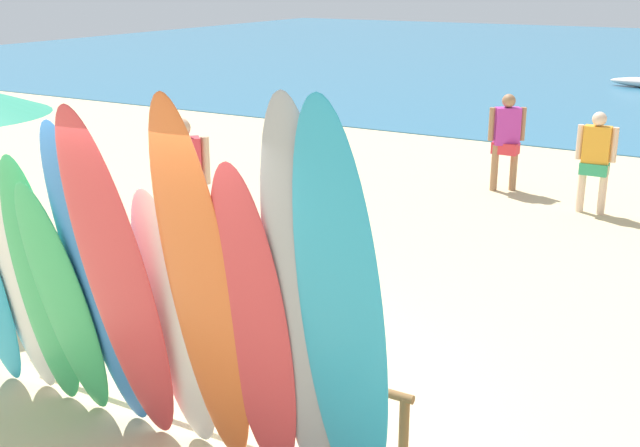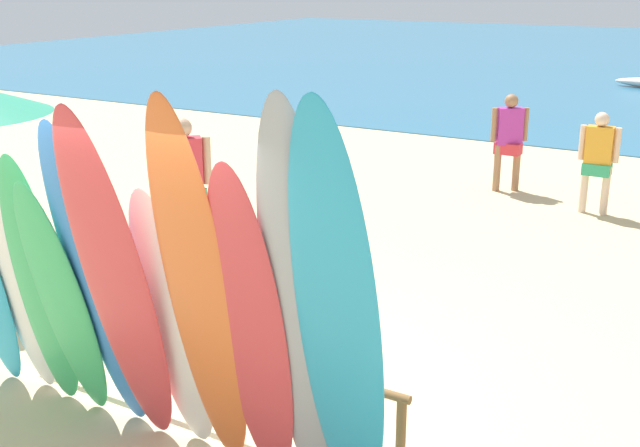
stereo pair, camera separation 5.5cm
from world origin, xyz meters
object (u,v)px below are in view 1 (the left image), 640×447
at_px(surfboard_teal_10, 342,325).
at_px(beachgoer_midbeach, 506,136).
at_px(surfboard_green_2, 41,285).
at_px(surfboard_white_6, 175,325).
at_px(surfboard_white_1, 4,242).
at_px(beach_chair_red, 68,235).
at_px(surfboard_rack, 190,350).
at_px(surfboard_grey_9, 304,313).
at_px(surfboard_red_5, 120,289).
at_px(beachgoer_photographing, 596,155).
at_px(surfboard_green_3, 64,304).
at_px(surfboard_orange_7, 203,297).
at_px(beachgoer_strolling, 183,178).
at_px(surfboard_blue_4, 99,285).
at_px(surfboard_red_8, 255,333).

bearing_deg(surfboard_teal_10, beachgoer_midbeach, 102.35).
xyz_separation_m(surfboard_green_2, surfboard_white_6, (1.31, 0.02, -0.04)).
height_order(surfboard_white_1, beach_chair_red, surfboard_white_1).
distance_m(surfboard_rack, surfboard_grey_9, 1.72).
relative_size(surfboard_red_5, beachgoer_photographing, 1.82).
relative_size(surfboard_white_1, surfboard_green_2, 1.29).
bearing_deg(surfboard_green_3, surfboard_grey_9, 0.89).
height_order(surfboard_green_2, surfboard_orange_7, surfboard_orange_7).
relative_size(surfboard_red_5, beachgoer_strolling, 1.57).
distance_m(surfboard_blue_4, surfboard_teal_10, 2.01).
xyz_separation_m(surfboard_red_8, beachgoer_midbeach, (-0.98, 8.55, -0.28)).
xyz_separation_m(surfboard_orange_7, beachgoer_photographing, (0.90, 7.99, -0.51)).
bearing_deg(beach_chair_red, surfboard_blue_4, -28.95).
height_order(surfboard_grey_9, surfboard_teal_10, surfboard_teal_10).
relative_size(surfboard_white_6, surfboard_teal_10, 0.74).
height_order(surfboard_red_5, surfboard_teal_10, surfboard_teal_10).
relative_size(surfboard_white_6, beachgoer_strolling, 1.21).
height_order(surfboard_rack, surfboard_red_8, surfboard_red_8).
height_order(surfboard_red_5, beachgoer_strolling, surfboard_red_5).
relative_size(surfboard_grey_9, beachgoer_strolling, 1.63).
bearing_deg(surfboard_teal_10, beach_chair_red, 155.46).
height_order(surfboard_white_1, surfboard_white_6, surfboard_white_1).
bearing_deg(beachgoer_photographing, beachgoer_midbeach, 154.86).
bearing_deg(surfboard_teal_10, surfboard_orange_7, -177.48).
bearing_deg(surfboard_blue_4, surfboard_white_1, 179.94).
bearing_deg(beachgoer_strolling, surfboard_green_3, 71.99).
distance_m(surfboard_green_2, surfboard_blue_4, 0.73).
bearing_deg(surfboard_red_8, surfboard_blue_4, -179.53).
xyz_separation_m(surfboard_grey_9, surfboard_teal_10, (0.29, -0.04, 0.01)).
xyz_separation_m(surfboard_white_1, surfboard_red_5, (1.35, -0.16, -0.06)).
distance_m(surfboard_white_1, surfboard_green_2, 0.45).
height_order(surfboard_green_3, surfboard_grey_9, surfboard_grey_9).
xyz_separation_m(surfboard_green_3, surfboard_grey_9, (2.09, 0.01, 0.38)).
xyz_separation_m(surfboard_white_6, surfboard_red_8, (0.74, -0.09, 0.14)).
bearing_deg(beach_chair_red, surfboard_orange_7, -21.82).
relative_size(surfboard_green_3, surfboard_orange_7, 0.74).
bearing_deg(surfboard_grey_9, surfboard_teal_10, -14.47).
bearing_deg(surfboard_blue_4, surfboard_red_8, 2.31).
height_order(surfboard_orange_7, surfboard_teal_10, surfboard_teal_10).
relative_size(surfboard_green_3, surfboard_red_8, 0.87).
height_order(surfboard_green_2, surfboard_white_6, surfboard_green_2).
bearing_deg(beach_chair_red, surfboard_green_3, -32.74).
relative_size(surfboard_grey_9, surfboard_teal_10, 0.99).
xyz_separation_m(surfboard_green_3, surfboard_blue_4, (0.38, -0.01, 0.23)).
distance_m(surfboard_grey_9, beachgoer_midbeach, 8.66).
relative_size(surfboard_red_5, beachgoer_midbeach, 1.74).
height_order(surfboard_white_6, surfboard_orange_7, surfboard_orange_7).
height_order(surfboard_green_3, surfboard_red_5, surfboard_red_5).
bearing_deg(surfboard_rack, surfboard_orange_7, -43.18).
bearing_deg(surfboard_green_2, surfboard_blue_4, -11.07).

